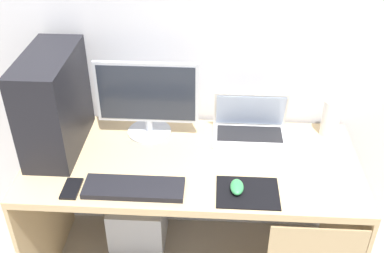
{
  "coord_description": "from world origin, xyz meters",
  "views": [
    {
      "loc": [
        0.1,
        -1.68,
        2.04
      ],
      "look_at": [
        0.0,
        0.0,
        0.92
      ],
      "focal_mm": 43.45,
      "sensor_mm": 36.0,
      "label": 1
    }
  ],
  "objects_px": {
    "pc_tower": "(54,103)",
    "laptop": "(250,127)",
    "keyboard": "(134,188)",
    "mouse_left": "(237,187)",
    "cell_phone": "(71,189)",
    "subwoofer": "(139,220)",
    "speaker": "(331,118)",
    "monitor": "(147,100)"
  },
  "relations": [
    {
      "from": "speaker",
      "to": "keyboard",
      "type": "height_order",
      "value": "speaker"
    },
    {
      "from": "pc_tower",
      "to": "laptop",
      "type": "bearing_deg",
      "value": 8.84
    },
    {
      "from": "laptop",
      "to": "mouse_left",
      "type": "distance_m",
      "value": 0.43
    },
    {
      "from": "keyboard",
      "to": "mouse_left",
      "type": "distance_m",
      "value": 0.43
    },
    {
      "from": "laptop",
      "to": "cell_phone",
      "type": "height_order",
      "value": "laptop"
    },
    {
      "from": "mouse_left",
      "to": "cell_phone",
      "type": "distance_m",
      "value": 0.69
    },
    {
      "from": "pc_tower",
      "to": "cell_phone",
      "type": "bearing_deg",
      "value": -66.57
    },
    {
      "from": "pc_tower",
      "to": "laptop",
      "type": "height_order",
      "value": "pc_tower"
    },
    {
      "from": "speaker",
      "to": "cell_phone",
      "type": "relative_size",
      "value": 1.45
    },
    {
      "from": "keyboard",
      "to": "mouse_left",
      "type": "xyz_separation_m",
      "value": [
        0.43,
        0.02,
        0.01
      ]
    },
    {
      "from": "cell_phone",
      "to": "subwoofer",
      "type": "distance_m",
      "value": 0.75
    },
    {
      "from": "cell_phone",
      "to": "laptop",
      "type": "bearing_deg",
      "value": 30.69
    },
    {
      "from": "mouse_left",
      "to": "subwoofer",
      "type": "bearing_deg",
      "value": 142.65
    },
    {
      "from": "laptop",
      "to": "mouse_left",
      "type": "relative_size",
      "value": 3.7
    },
    {
      "from": "keyboard",
      "to": "cell_phone",
      "type": "xyz_separation_m",
      "value": [
        -0.26,
        -0.01,
        -0.01
      ]
    },
    {
      "from": "laptop",
      "to": "keyboard",
      "type": "xyz_separation_m",
      "value": [
        -0.5,
        -0.44,
        -0.03
      ]
    },
    {
      "from": "keyboard",
      "to": "cell_phone",
      "type": "bearing_deg",
      "value": -177.41
    },
    {
      "from": "mouse_left",
      "to": "pc_tower",
      "type": "bearing_deg",
      "value": 161.24
    },
    {
      "from": "keyboard",
      "to": "mouse_left",
      "type": "bearing_deg",
      "value": 2.67
    },
    {
      "from": "pc_tower",
      "to": "laptop",
      "type": "relative_size",
      "value": 1.31
    },
    {
      "from": "pc_tower",
      "to": "keyboard",
      "type": "relative_size",
      "value": 1.11
    },
    {
      "from": "pc_tower",
      "to": "speaker",
      "type": "bearing_deg",
      "value": 7.54
    },
    {
      "from": "pc_tower",
      "to": "keyboard",
      "type": "height_order",
      "value": "pc_tower"
    },
    {
      "from": "speaker",
      "to": "cell_phone",
      "type": "distance_m",
      "value": 1.25
    },
    {
      "from": "mouse_left",
      "to": "cell_phone",
      "type": "bearing_deg",
      "value": -177.36
    },
    {
      "from": "speaker",
      "to": "subwoofer",
      "type": "distance_m",
      "value": 1.19
    },
    {
      "from": "laptop",
      "to": "cell_phone",
      "type": "bearing_deg",
      "value": -149.31
    },
    {
      "from": "pc_tower",
      "to": "cell_phone",
      "type": "relative_size",
      "value": 3.58
    },
    {
      "from": "pc_tower",
      "to": "laptop",
      "type": "distance_m",
      "value": 0.93
    },
    {
      "from": "mouse_left",
      "to": "subwoofer",
      "type": "xyz_separation_m",
      "value": [
        -0.51,
        0.39,
        -0.61
      ]
    },
    {
      "from": "laptop",
      "to": "subwoofer",
      "type": "distance_m",
      "value": 0.86
    },
    {
      "from": "speaker",
      "to": "mouse_left",
      "type": "xyz_separation_m",
      "value": [
        -0.46,
        -0.45,
        -0.07
      ]
    },
    {
      "from": "keyboard",
      "to": "mouse_left",
      "type": "relative_size",
      "value": 4.38
    },
    {
      "from": "laptop",
      "to": "pc_tower",
      "type": "bearing_deg",
      "value": -171.16
    },
    {
      "from": "keyboard",
      "to": "pc_tower",
      "type": "bearing_deg",
      "value": 142.9
    },
    {
      "from": "keyboard",
      "to": "subwoofer",
      "type": "height_order",
      "value": "keyboard"
    },
    {
      "from": "speaker",
      "to": "mouse_left",
      "type": "distance_m",
      "value": 0.65
    },
    {
      "from": "monitor",
      "to": "subwoofer",
      "type": "distance_m",
      "value": 0.79
    },
    {
      "from": "laptop",
      "to": "subwoofer",
      "type": "relative_size",
      "value": 1.19
    },
    {
      "from": "speaker",
      "to": "mouse_left",
      "type": "bearing_deg",
      "value": -135.46
    },
    {
      "from": "speaker",
      "to": "subwoofer",
      "type": "height_order",
      "value": "speaker"
    },
    {
      "from": "laptop",
      "to": "subwoofer",
      "type": "xyz_separation_m",
      "value": [
        -0.58,
        -0.03,
        -0.64
      ]
    }
  ]
}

